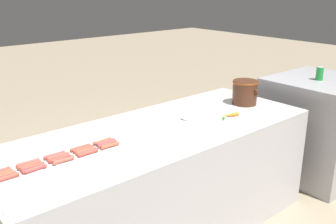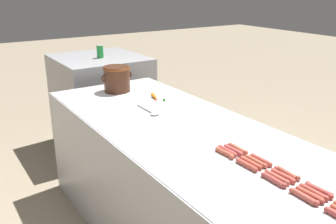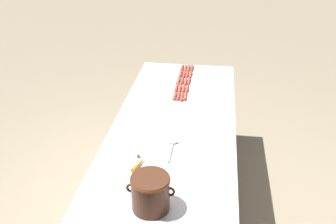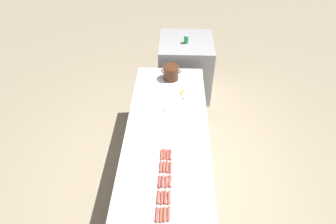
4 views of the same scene
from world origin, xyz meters
name	(u,v)px [view 1 (image 1 of 4)]	position (x,y,z in m)	size (l,w,h in m)	color
griddle_counter	(158,183)	(0.00, 0.00, 0.42)	(0.92, 2.41, 0.85)	#BCBCC1
back_cabinet	(317,127)	(0.24, 1.82, 0.48)	(0.85, 0.88, 0.96)	#A0A0A4
hot_dog_1	(28,163)	(-0.04, -0.91, 0.86)	(0.03, 0.14, 0.02)	#B44E42
hot_dog_2	(54,155)	(-0.04, -0.75, 0.86)	(0.03, 0.14, 0.02)	#AB453F
hot_dog_3	(80,148)	(-0.04, -0.58, 0.86)	(0.03, 0.14, 0.02)	#AF4739
hot_dog_4	(103,141)	(-0.04, -0.42, 0.86)	(0.03, 0.14, 0.02)	#B6523A
hot_dog_5	(0,174)	(-0.01, -1.07, 0.86)	(0.03, 0.14, 0.02)	#B85138
hot_dog_6	(30,165)	(-0.01, -0.91, 0.86)	(0.03, 0.14, 0.02)	#AD4A39
hot_dog_7	(58,156)	(-0.01, -0.74, 0.86)	(0.03, 0.14, 0.02)	#AE4F41
hot_dog_8	(83,149)	(-0.01, -0.58, 0.86)	(0.03, 0.14, 0.02)	#B84A38
hot_dog_9	(106,142)	(-0.01, -0.41, 0.86)	(0.03, 0.14, 0.02)	#B74741
hot_dog_10	(3,176)	(0.02, -1.07, 0.86)	(0.02, 0.14, 0.02)	#B3523B
hot_dog_11	(32,167)	(0.02, -0.91, 0.86)	(0.03, 0.14, 0.02)	#B0473B
hot_dog_12	(60,159)	(0.02, -0.75, 0.86)	(0.03, 0.14, 0.02)	#B8463B
hot_dog_13	(86,151)	(0.02, -0.58, 0.86)	(0.03, 0.14, 0.02)	#AB503E
hot_dog_14	(107,144)	(0.02, -0.42, 0.86)	(0.03, 0.14, 0.02)	#AD4642
hot_dog_15	(6,178)	(0.05, -1.06, 0.86)	(0.03, 0.14, 0.02)	#B84A3B
hot_dog_16	(34,169)	(0.05, -0.91, 0.86)	(0.03, 0.14, 0.02)	#B54741
hot_dog_17	(64,160)	(0.05, -0.74, 0.86)	(0.03, 0.14, 0.02)	#B05342
hot_dog_18	(88,153)	(0.05, -0.58, 0.86)	(0.03, 0.14, 0.02)	#AF4439
hot_dog_19	(110,146)	(0.05, -0.42, 0.86)	(0.03, 0.14, 0.02)	#AB5138
bean_pot	(245,91)	(0.02, 0.93, 0.96)	(0.27, 0.21, 0.20)	#472616
serving_spoon	(189,117)	(-0.03, 0.33, 0.86)	(0.07, 0.27, 0.02)	#B7B7BC
carrot	(228,115)	(0.16, 0.57, 0.86)	(0.08, 0.18, 0.03)	orange
soda_can	(320,74)	(0.23, 1.75, 1.03)	(0.07, 0.07, 0.12)	#1E8C38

